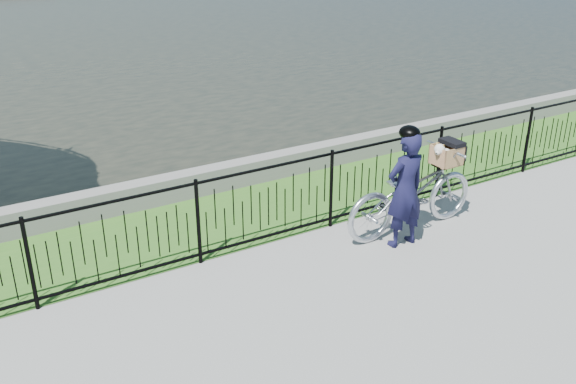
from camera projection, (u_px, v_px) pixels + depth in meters
ground at (337, 300)px, 7.40m from camera, size 120.00×120.00×0.00m
grass_strip at (236, 215)px, 9.44m from camera, size 60.00×2.00×0.01m
quay_wall at (207, 180)px, 10.15m from camera, size 60.00×0.30×0.40m
fence at (268, 205)px, 8.42m from camera, size 14.00×0.06×1.15m
bicycle_rig at (412, 192)px, 8.81m from camera, size 2.14×0.75×1.22m
cyclist at (405, 188)px, 8.32m from camera, size 0.58×0.38×1.65m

